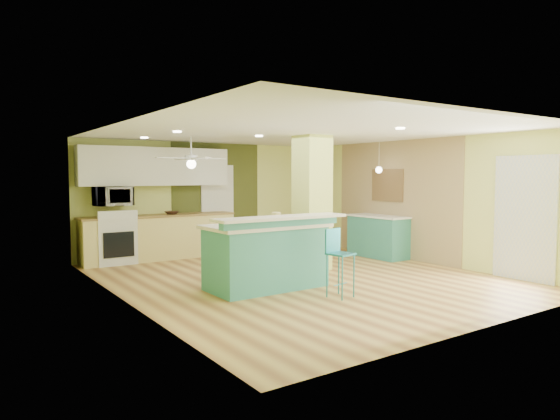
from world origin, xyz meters
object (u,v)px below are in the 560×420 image
object	(u,v)px
fruit_bowl	(172,213)
canister	(276,218)
peninsula	(267,254)
bar_stool	(337,251)
side_counter	(378,236)

from	to	relation	value
fruit_bowl	canister	distance (m)	3.60
peninsula	fruit_bowl	distance (m)	3.53
bar_stool	canister	distance (m)	1.13
bar_stool	canister	xyz separation A→B (m)	(-0.43, 0.94, 0.44)
bar_stool	fruit_bowl	xyz separation A→B (m)	(-0.68, 4.53, 0.31)
peninsula	side_counter	world-z (taller)	peninsula
bar_stool	side_counter	distance (m)	3.77
canister	bar_stool	bearing A→B (deg)	-65.28
peninsula	bar_stool	bearing A→B (deg)	-62.33
side_counter	fruit_bowl	bearing A→B (deg)	147.94
canister	side_counter	bearing A→B (deg)	19.63
bar_stool	side_counter	bearing A→B (deg)	24.54
side_counter	bar_stool	bearing A→B (deg)	-144.42
fruit_bowl	side_counter	bearing A→B (deg)	-32.06
fruit_bowl	canister	bearing A→B (deg)	-86.05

